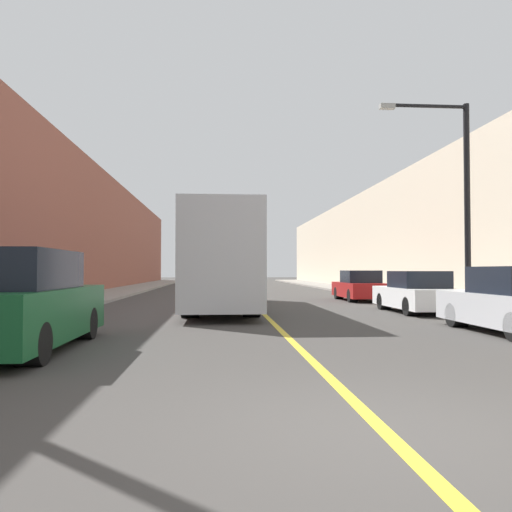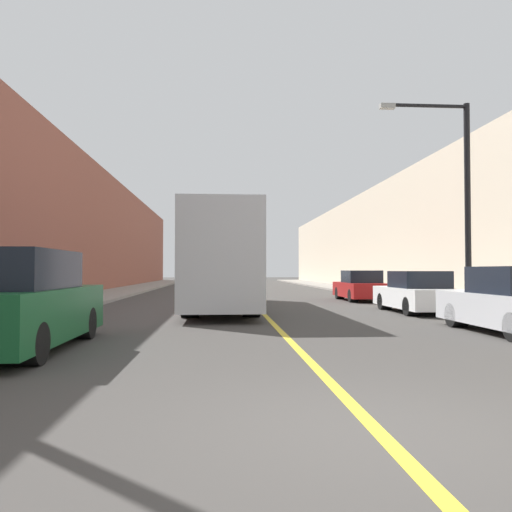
{
  "view_description": "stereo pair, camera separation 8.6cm",
  "coord_description": "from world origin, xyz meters",
  "px_view_note": "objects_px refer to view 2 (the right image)",
  "views": [
    {
      "loc": [
        -1.53,
        -4.45,
        1.49
      ],
      "look_at": [
        -0.27,
        12.41,
        1.97
      ],
      "focal_mm": 35.0,
      "sensor_mm": 36.0,
      "label": 1
    },
    {
      "loc": [
        -1.44,
        -4.46,
        1.49
      ],
      "look_at": [
        -0.27,
        12.41,
        1.97
      ],
      "focal_mm": 35.0,
      "sensor_mm": 36.0,
      "label": 2
    }
  ],
  "objects_px": {
    "car_right_far": "(360,287)",
    "street_lamp_right": "(458,189)",
    "parked_suv_left": "(16,304)",
    "bus": "(221,260)",
    "car_right_mid": "(417,294)"
  },
  "relations": [
    {
      "from": "car_right_mid",
      "to": "street_lamp_right",
      "type": "bearing_deg",
      "value": -42.7
    },
    {
      "from": "bus",
      "to": "parked_suv_left",
      "type": "bearing_deg",
      "value": -110.42
    },
    {
      "from": "parked_suv_left",
      "to": "street_lamp_right",
      "type": "height_order",
      "value": "street_lamp_right"
    },
    {
      "from": "car_right_far",
      "to": "car_right_mid",
      "type": "bearing_deg",
      "value": -89.2
    },
    {
      "from": "car_right_mid",
      "to": "street_lamp_right",
      "type": "relative_size",
      "value": 0.61
    },
    {
      "from": "car_right_far",
      "to": "street_lamp_right",
      "type": "bearing_deg",
      "value": -81.59
    },
    {
      "from": "parked_suv_left",
      "to": "car_right_mid",
      "type": "bearing_deg",
      "value": 35.65
    },
    {
      "from": "parked_suv_left",
      "to": "street_lamp_right",
      "type": "distance_m",
      "value": 13.86
    },
    {
      "from": "bus",
      "to": "car_right_mid",
      "type": "distance_m",
      "value": 7.41
    },
    {
      "from": "car_right_mid",
      "to": "street_lamp_right",
      "type": "distance_m",
      "value": 3.82
    },
    {
      "from": "car_right_mid",
      "to": "parked_suv_left",
      "type": "bearing_deg",
      "value": -144.35
    },
    {
      "from": "bus",
      "to": "car_right_far",
      "type": "height_order",
      "value": "bus"
    },
    {
      "from": "street_lamp_right",
      "to": "parked_suv_left",
      "type": "bearing_deg",
      "value": -150.35
    },
    {
      "from": "parked_suv_left",
      "to": "street_lamp_right",
      "type": "bearing_deg",
      "value": 29.65
    },
    {
      "from": "car_right_far",
      "to": "street_lamp_right",
      "type": "relative_size",
      "value": 0.61
    }
  ]
}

